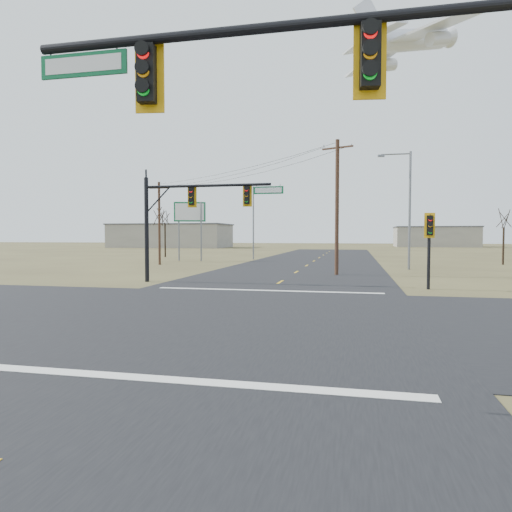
{
  "coord_description": "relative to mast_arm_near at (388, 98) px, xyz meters",
  "views": [
    {
      "loc": [
        4.5,
        -15.94,
        2.92
      ],
      "look_at": [
        0.83,
        1.0,
        2.14
      ],
      "focal_mm": 32.0,
      "sensor_mm": 36.0,
      "label": 1
    }
  ],
  "objects": [
    {
      "name": "mast_arm_near",
      "position": [
        0.0,
        0.0,
        0.0
      ],
      "size": [
        10.34,
        0.47,
        7.12
      ],
      "rotation": [
        0.0,
        0.0,
        0.13
      ],
      "color": "black",
      "rests_on": "ground"
    },
    {
      "name": "pedestal_signal_ne",
      "position": [
        3.42,
        17.97,
        -2.12
      ],
      "size": [
        0.6,
        0.52,
        4.16
      ],
      "rotation": [
        0.0,
        0.0,
        -0.12
      ],
      "color": "black",
      "rests_on": "ground"
    },
    {
      "name": "streetlight_c",
      "position": [
        -12.49,
        46.73,
        -0.19
      ],
      "size": [
        2.48,
        0.28,
        8.9
      ],
      "rotation": [
        0.0,
        0.0,
        -0.13
      ],
      "color": "slate",
      "rests_on": "ground"
    },
    {
      "name": "warehouse_mid",
      "position": [
        19.98,
        118.01,
        -2.68
      ],
      "size": [
        20.0,
        12.0,
        5.0
      ],
      "primitive_type": "cube",
      "color": "#9C968A",
      "rests_on": "ground"
    },
    {
      "name": "road_ew",
      "position": [
        -5.02,
        8.01,
        -5.17
      ],
      "size": [
        160.0,
        14.0,
        0.02
      ],
      "primitive_type": "cube",
      "color": "black",
      "rests_on": "ground"
    },
    {
      "name": "road_ns",
      "position": [
        -5.02,
        8.01,
        -5.17
      ],
      "size": [
        14.0,
        160.0,
        0.02
      ],
      "primitive_type": "cube",
      "color": "black",
      "rests_on": "ground"
    },
    {
      "name": "ground",
      "position": [
        -5.02,
        8.01,
        -5.18
      ],
      "size": [
        320.0,
        320.0,
        0.0
      ],
      "primitive_type": "plane",
      "color": "brown",
      "rests_on": "ground"
    },
    {
      "name": "warehouse_left",
      "position": [
        -45.02,
        98.01,
        -2.43
      ],
      "size": [
        28.0,
        14.0,
        5.5
      ],
      "primitive_type": "cube",
      "color": "#9C968A",
      "rests_on": "ground"
    },
    {
      "name": "streetlight_a",
      "position": [
        3.83,
        32.9,
        0.46
      ],
      "size": [
        2.81,
        0.38,
        10.06
      ],
      "rotation": [
        0.0,
        0.0,
        0.25
      ],
      "color": "slate",
      "rests_on": "ground"
    },
    {
      "name": "bare_tree_a",
      "position": [
        -21.74,
        39.34,
        -0.08
      ],
      "size": [
        3.48,
        3.48,
        6.45
      ],
      "rotation": [
        0.0,
        0.0,
        -0.42
      ],
      "color": "black",
      "rests_on": "ground"
    },
    {
      "name": "bare_tree_b",
      "position": [
        -25.56,
        49.63,
        0.23
      ],
      "size": [
        3.12,
        3.12,
        6.77
      ],
      "rotation": [
        0.0,
        0.0,
        0.2
      ],
      "color": "black",
      "rests_on": "ground"
    },
    {
      "name": "stop_bar_near",
      "position": [
        -5.02,
        0.51,
        -5.15
      ],
      "size": [
        12.0,
        0.4,
        0.01
      ],
      "primitive_type": "cube",
      "color": "silver",
      "rests_on": "road_ns"
    },
    {
      "name": "stop_bar_far",
      "position": [
        -5.02,
        15.51,
        -5.15
      ],
      "size": [
        12.0,
        0.4,
        0.01
      ],
      "primitive_type": "cube",
      "color": "silver",
      "rests_on": "road_ns"
    },
    {
      "name": "jet_airliner",
      "position": [
        7.79,
        68.84,
        28.61
      ],
      "size": [
        29.76,
        29.49,
        13.51
      ],
      "rotation": [
        0.0,
        -0.22,
        0.64
      ],
      "color": "silver"
    },
    {
      "name": "highway_sign",
      "position": [
        -19.05,
        41.71,
        -0.45
      ],
      "size": [
        3.45,
        1.23,
        6.77
      ],
      "rotation": [
        0.0,
        0.0,
        0.32
      ],
      "color": "slate",
      "rests_on": "ground"
    },
    {
      "name": "bare_tree_c",
      "position": [
        14.03,
        41.81,
        -0.5
      ],
      "size": [
        2.79,
        2.79,
        5.97
      ],
      "rotation": [
        0.0,
        0.0,
        0.11
      ],
      "color": "black",
      "rests_on": "ground"
    },
    {
      "name": "utility_pole_near",
      "position": [
        -1.81,
        26.16,
        -0.04
      ],
      "size": [
        2.29,
        1.03,
        9.93
      ],
      "rotation": [
        0.0,
        0.0,
        -0.39
      ],
      "color": "#462C1E",
      "rests_on": "ground"
    },
    {
      "name": "mast_arm_far",
      "position": [
        -10.21,
        18.69,
        -0.43
      ],
      "size": [
        8.83,
        0.53,
        6.55
      ],
      "rotation": [
        0.0,
        0.0,
        0.25
      ],
      "color": "black",
      "rests_on": "ground"
    },
    {
      "name": "utility_pole_far",
      "position": [
        -19.6,
        34.55,
        -0.86
      ],
      "size": [
        2.02,
        0.24,
        8.25
      ],
      "rotation": [
        0.0,
        0.0,
        0.02
      ],
      "color": "#462C1E",
      "rests_on": "ground"
    }
  ]
}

